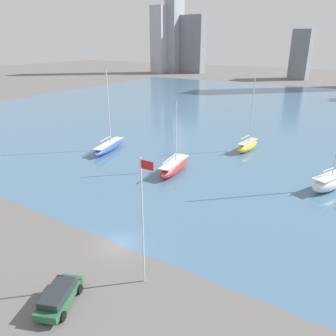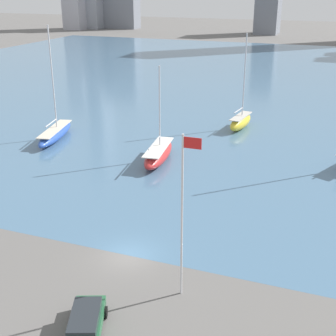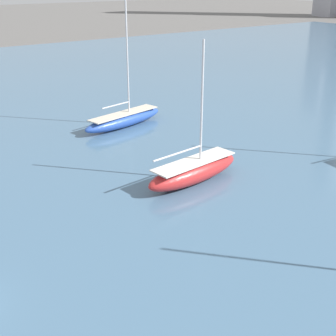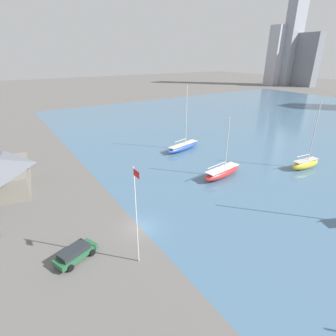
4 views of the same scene
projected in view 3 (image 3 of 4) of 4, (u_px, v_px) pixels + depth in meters
sailboat_blue at (124, 119)px, 51.09m from camera, size 4.49×10.94×14.84m
sailboat_red at (194, 171)px, 37.35m from camera, size 3.56×9.62×11.16m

